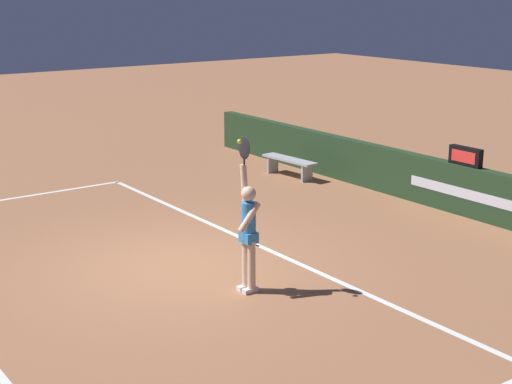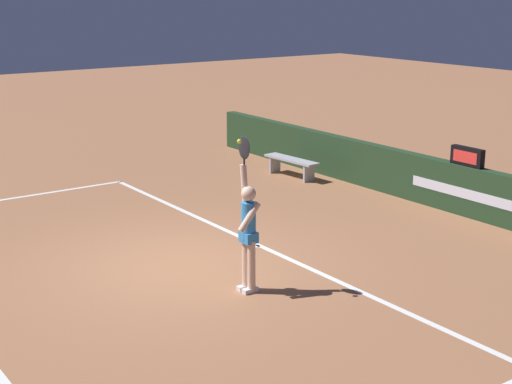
{
  "view_description": "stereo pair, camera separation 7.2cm",
  "coord_description": "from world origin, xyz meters",
  "px_view_note": "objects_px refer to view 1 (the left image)",
  "views": [
    {
      "loc": [
        10.25,
        -5.85,
        4.35
      ],
      "look_at": [
        1.58,
        0.4,
        1.5
      ],
      "focal_mm": 53.68,
      "sensor_mm": 36.0,
      "label": 1
    },
    {
      "loc": [
        10.3,
        -5.79,
        4.35
      ],
      "look_at": [
        1.58,
        0.4,
        1.5
      ],
      "focal_mm": 53.68,
      "sensor_mm": 36.0,
      "label": 2
    }
  ],
  "objects_px": {
    "tennis_player": "(248,229)",
    "courtside_bench_near": "(289,163)",
    "speed_display": "(466,156)",
    "tennis_ball": "(240,141)"
  },
  "relations": [
    {
      "from": "courtside_bench_near",
      "to": "tennis_player",
      "type": "bearing_deg",
      "value": -43.07
    },
    {
      "from": "speed_display",
      "to": "tennis_ball",
      "type": "relative_size",
      "value": 10.68
    },
    {
      "from": "tennis_player",
      "to": "courtside_bench_near",
      "type": "height_order",
      "value": "tennis_player"
    },
    {
      "from": "tennis_player",
      "to": "tennis_ball",
      "type": "distance_m",
      "value": 1.33
    },
    {
      "from": "speed_display",
      "to": "courtside_bench_near",
      "type": "xyz_separation_m",
      "value": [
        -4.46,
        -0.86,
        -0.83
      ]
    },
    {
      "from": "tennis_player",
      "to": "tennis_ball",
      "type": "height_order",
      "value": "tennis_player"
    },
    {
      "from": "tennis_ball",
      "to": "speed_display",
      "type": "bearing_deg",
      "value": 97.47
    },
    {
      "from": "tennis_player",
      "to": "speed_display",
      "type": "bearing_deg",
      "value": 97.72
    },
    {
      "from": "tennis_player",
      "to": "tennis_ball",
      "type": "relative_size",
      "value": 34.06
    },
    {
      "from": "speed_display",
      "to": "courtside_bench_near",
      "type": "relative_size",
      "value": 0.46
    }
  ]
}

